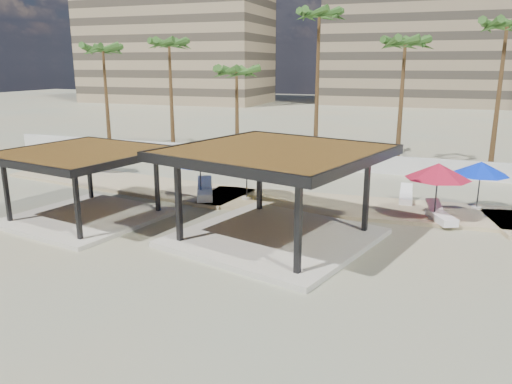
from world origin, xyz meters
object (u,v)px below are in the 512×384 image
Objects in this scene: umbrella_a at (97,142)px; lounger_a at (205,193)px; pavilion_central at (275,186)px; lounger_c at (441,217)px; pavilion_west at (83,179)px; umbrella_c at (438,171)px; lounger_b at (406,197)px.

lounger_a is (9.39, -3.35, -1.73)m from umbrella_a.
pavilion_central is 8.11m from lounger_c.
pavilion_central is 9.18m from pavilion_west.
pavilion_west is (-9.17, -0.38, -0.34)m from pavilion_central.
umbrella_a is 21.20m from umbrella_c.
lounger_b is at bearing 73.82° from pavilion_central.
pavilion_central reaches higher than lounger_b.
umbrella_a is at bearing 171.34° from umbrella_c.
pavilion_west reaches higher than umbrella_a.
pavilion_west reaches higher than umbrella_c.
umbrella_c is 3.77m from lounger_b.
umbrella_c is at bearing 29.15° from pavilion_west.
lounger_b is at bearing -99.37° from lounger_a.
umbrella_c is 1.55× the size of lounger_b.
pavilion_central reaches higher than umbrella_a.
umbrella_c is (6.12, 4.75, 0.12)m from pavilion_central.
lounger_c is (1.74, -2.97, 0.01)m from lounger_b.
umbrella_a is (-5.67, 8.33, 0.17)m from pavilion_west.
lounger_b is (19.50, -0.38, -1.78)m from umbrella_a.
pavilion_central is at bearing 12.97° from pavilion_west.
lounger_a is 1.17× the size of lounger_c.
lounger_b is (4.66, 7.56, -1.94)m from pavilion_central.
lounger_a reaches higher than lounger_c.
umbrella_c is 1.42× the size of lounger_c.
pavilion_west is 2.46× the size of umbrella_c.
pavilion_central is 7.38m from lounger_a.
lounger_c is (0.29, -0.17, -2.05)m from umbrella_c.
lounger_b is at bearing -1.12° from umbrella_a.
umbrella_c is at bearing 33.70° from lounger_c.
lounger_a is at bearing -19.64° from umbrella_a.
lounger_b is (10.12, 2.97, -0.04)m from lounger_a.
umbrella_a is at bearing 134.85° from pavilion_west.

